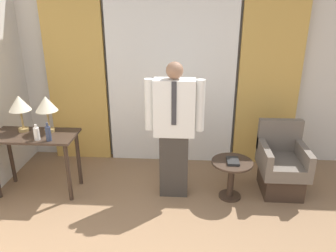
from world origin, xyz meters
TOP-DOWN VIEW (x-y plane):
  - wall_back at (0.00, 3.11)m, footprint 10.00×0.06m
  - curtain_sheer_center at (0.00, 2.98)m, footprint 1.81×0.06m
  - curtain_drape_left at (-1.37, 2.98)m, footprint 0.85×0.06m
  - curtain_drape_right at (1.37, 2.98)m, footprint 0.85×0.06m
  - desk at (-1.63, 1.98)m, footprint 1.03×0.50m
  - table_lamp_left at (-1.79, 2.08)m, footprint 0.26×0.26m
  - table_lamp_right at (-1.46, 2.08)m, footprint 0.26×0.26m
  - bottle_near_edge at (-1.50, 1.83)m, footprint 0.07×0.07m
  - bottle_by_lamp at (-1.36, 1.81)m, footprint 0.06×0.06m
  - person at (0.09, 2.02)m, footprint 0.69×0.23m
  - armchair at (1.45, 2.19)m, footprint 0.55×0.65m
  - side_table at (0.80, 1.98)m, footprint 0.50×0.50m
  - book at (0.80, 1.96)m, footprint 0.14×0.21m

SIDE VIEW (x-z plane):
  - armchair at x=1.45m, z-range -0.11..0.78m
  - side_table at x=0.80m, z-range 0.09..0.59m
  - book at x=0.80m, z-range 0.50..0.53m
  - desk at x=-1.63m, z-range 0.25..1.03m
  - bottle_near_edge at x=-1.50m, z-range 0.77..0.96m
  - bottle_by_lamp at x=-1.36m, z-range 0.77..0.99m
  - person at x=0.09m, z-range 0.07..1.75m
  - table_lamp_left at x=-1.79m, z-range 0.90..1.36m
  - table_lamp_right at x=-1.46m, z-range 0.90..1.36m
  - curtain_sheer_center at x=0.00m, z-range 0.00..2.58m
  - curtain_drape_left at x=-1.37m, z-range 0.00..2.58m
  - curtain_drape_right at x=1.37m, z-range 0.00..2.58m
  - wall_back at x=0.00m, z-range 0.00..2.70m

